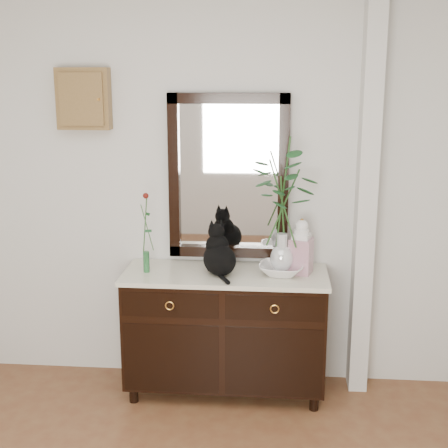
# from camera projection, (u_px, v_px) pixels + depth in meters

# --- Properties ---
(wall_back) EXTENTS (3.60, 0.04, 2.70)m
(wall_back) POSITION_uv_depth(u_px,v_px,m) (214.00, 190.00, 4.19)
(wall_back) COLOR silver
(wall_back) RESTS_ON ground
(pilaster) EXTENTS (0.12, 0.20, 2.70)m
(pilaster) POSITION_uv_depth(u_px,v_px,m) (366.00, 194.00, 4.03)
(pilaster) COLOR silver
(pilaster) RESTS_ON ground
(sideboard) EXTENTS (1.33, 0.52, 0.82)m
(sideboard) POSITION_uv_depth(u_px,v_px,m) (225.00, 326.00, 4.14)
(sideboard) COLOR black
(sideboard) RESTS_ON ground
(wall_mirror) EXTENTS (0.80, 0.06, 1.10)m
(wall_mirror) POSITION_uv_depth(u_px,v_px,m) (228.00, 177.00, 4.14)
(wall_mirror) COLOR black
(wall_mirror) RESTS_ON wall_back
(key_cabinet) EXTENTS (0.35, 0.10, 0.40)m
(key_cabinet) POSITION_uv_depth(u_px,v_px,m) (84.00, 99.00, 4.08)
(key_cabinet) COLOR brown
(key_cabinet) RESTS_ON wall_back
(cat) EXTENTS (0.33, 0.36, 0.33)m
(cat) POSITION_uv_depth(u_px,v_px,m) (220.00, 250.00, 3.98)
(cat) COLOR black
(cat) RESTS_ON sideboard
(lotus_bowl) EXTENTS (0.32, 0.32, 0.07)m
(lotus_bowl) POSITION_uv_depth(u_px,v_px,m) (281.00, 269.00, 4.01)
(lotus_bowl) COLOR white
(lotus_bowl) RESTS_ON sideboard
(vase_branches) EXTENTS (0.43, 0.43, 0.88)m
(vase_branches) POSITION_uv_depth(u_px,v_px,m) (283.00, 204.00, 3.91)
(vase_branches) COLOR silver
(vase_branches) RESTS_ON lotus_bowl
(bud_vase_rose) EXTENTS (0.08, 0.08, 0.54)m
(bud_vase_rose) POSITION_uv_depth(u_px,v_px,m) (145.00, 232.00, 4.00)
(bud_vase_rose) COLOR #286334
(bud_vase_rose) RESTS_ON sideboard
(ginger_jar) EXTENTS (0.17, 0.17, 0.37)m
(ginger_jar) POSITION_uv_depth(u_px,v_px,m) (301.00, 246.00, 4.01)
(ginger_jar) COLOR white
(ginger_jar) RESTS_ON sideboard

